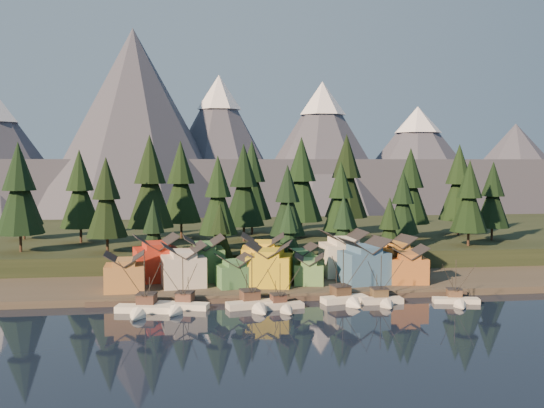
{
  "coord_description": "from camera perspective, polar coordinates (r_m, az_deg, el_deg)",
  "views": [
    {
      "loc": [
        -18.58,
        -107.65,
        29.01
      ],
      "look_at": [
        -0.45,
        30.0,
        19.21
      ],
      "focal_mm": 40.0,
      "sensor_mm": 36.0,
      "label": 1
    }
  ],
  "objects": [
    {
      "name": "tree_shore_4",
      "position": [
        156.72,
        11.0,
        -2.41
      ],
      "size": [
        7.94,
        7.94,
        18.5
      ],
      "color": "#332319",
      "rests_on": "shore_strip"
    },
    {
      "name": "house_front_1",
      "position": [
        135.46,
        -8.35,
        -5.58
      ],
      "size": [
        10.32,
        10.01,
        9.49
      ],
      "rotation": [
        0.0,
        0.0,
        0.14
      ],
      "color": "beige",
      "rests_on": "shore_strip"
    },
    {
      "name": "tree_shore_1",
      "position": [
        148.88,
        -4.92,
        -2.89
      ],
      "size": [
        7.54,
        7.54,
        17.57
      ],
      "color": "#332319",
      "rests_on": "shore_strip"
    },
    {
      "name": "tree_hill_0",
      "position": [
        165.63,
        -22.7,
        1.06
      ],
      "size": [
        12.03,
        12.03,
        28.03
      ],
      "color": "#332319",
      "rests_on": "hillside"
    },
    {
      "name": "tree_hill_3",
      "position": [
        168.16,
        -11.4,
        1.77
      ],
      "size": [
        13.02,
        13.02,
        30.34
      ],
      "color": "#332319",
      "rests_on": "hillside"
    },
    {
      "name": "boat_4",
      "position": [
        125.86,
        7.06,
        -8.2
      ],
      "size": [
        10.3,
        10.89,
        12.2
      ],
      "rotation": [
        0.0,
        0.0,
        0.23
      ],
      "color": "white",
      "rests_on": "ground"
    },
    {
      "name": "mountain_ridge",
      "position": [
        321.57,
        -4.95,
        3.49
      ],
      "size": [
        560.0,
        190.0,
        90.0
      ],
      "color": "#4B4E61",
      "rests_on": "ground"
    },
    {
      "name": "tree_shore_0",
      "position": [
        148.97,
        -11.09,
        -2.77
      ],
      "size": [
        7.9,
        7.9,
        18.41
      ],
      "color": "#332319",
      "rests_on": "shore_strip"
    },
    {
      "name": "boat_6",
      "position": [
        130.07,
        17.04,
        -8.23
      ],
      "size": [
        9.84,
        10.4,
        9.87
      ],
      "rotation": [
        0.0,
        0.0,
        -0.2
      ],
      "color": "silver",
      "rests_on": "ground"
    },
    {
      "name": "house_front_2",
      "position": [
        133.95,
        -3.62,
        -6.22
      ],
      "size": [
        8.45,
        8.49,
        7.0
      ],
      "rotation": [
        0.0,
        0.0,
        0.2
      ],
      "color": "#407644",
      "rests_on": "shore_strip"
    },
    {
      "name": "boat_1",
      "position": [
        120.88,
        -8.64,
        -8.91
      ],
      "size": [
        11.22,
        11.7,
        11.27
      ],
      "rotation": [
        0.0,
        0.0,
        -0.29
      ],
      "color": "white",
      "rests_on": "ground"
    },
    {
      "name": "tree_hill_16",
      "position": [
        192.32,
        -22.39,
        1.09
      ],
      "size": [
        11.1,
        11.1,
        25.86
      ],
      "color": "#332319",
      "rests_on": "hillside"
    },
    {
      "name": "tree_shore_3",
      "position": [
        153.31,
        6.74,
        -2.39
      ],
      "size": [
        8.18,
        8.18,
        19.07
      ],
      "color": "#332319",
      "rests_on": "shore_strip"
    },
    {
      "name": "house_front_0",
      "position": [
        133.0,
        -13.68,
        -6.12
      ],
      "size": [
        8.64,
        8.21,
        8.23
      ],
      "rotation": [
        0.0,
        0.0,
        0.05
      ],
      "color": "#A17039",
      "rests_on": "shore_strip"
    },
    {
      "name": "tree_hill_17",
      "position": [
        187.2,
        20.06,
        0.6
      ],
      "size": [
        9.89,
        9.89,
        23.05
      ],
      "color": "#332319",
      "rests_on": "hillside"
    },
    {
      "name": "boat_2",
      "position": [
        120.44,
        -1.63,
        -8.78
      ],
      "size": [
        11.24,
        11.83,
        12.26
      ],
      "rotation": [
        0.0,
        0.0,
        0.22
      ],
      "color": "beige",
      "rests_on": "ground"
    },
    {
      "name": "tree_hill_11",
      "position": [
        167.9,
        12.21,
        -0.06
      ],
      "size": [
        8.87,
        8.87,
        20.65
      ],
      "color": "#332319",
      "rests_on": "hillside"
    },
    {
      "name": "ground",
      "position": [
        113.03,
        2.25,
        -10.84
      ],
      "size": [
        500.0,
        500.0,
        0.0
      ],
      "primitive_type": "plane",
      "color": "black",
      "rests_on": "ground"
    },
    {
      "name": "tree_hill_13",
      "position": [
        172.89,
        18.07,
        0.45
      ],
      "size": [
        10.06,
        10.06,
        23.44
      ],
      "color": "#332319",
      "rests_on": "hillside"
    },
    {
      "name": "house_back_5",
      "position": [
        151.25,
        11.43,
        -4.64
      ],
      "size": [
        9.47,
        9.56,
        9.32
      ],
      "rotation": [
        0.0,
        0.0,
        0.15
      ],
      "color": "#C08031",
      "rests_on": "shore_strip"
    },
    {
      "name": "tree_hill_14",
      "position": [
        197.86,
        17.18,
        1.7
      ],
      "size": [
        12.22,
        12.22,
        28.47
      ],
      "color": "#332319",
      "rests_on": "hillside"
    },
    {
      "name": "house_back_1",
      "position": [
        141.57,
        -6.46,
        -4.98
      ],
      "size": [
        9.71,
        9.81,
        10.25
      ],
      "rotation": [
        0.0,
        0.0,
        0.07
      ],
      "color": "#3D6D3B",
      "rests_on": "shore_strip"
    },
    {
      "name": "house_front_4",
      "position": [
        137.06,
        3.52,
        -6.07
      ],
      "size": [
        7.77,
        8.16,
        6.6
      ],
      "rotation": [
        0.0,
        0.0,
        -0.22
      ],
      "color": "#518447",
      "rests_on": "shore_strip"
    },
    {
      "name": "tree_hill_7",
      "position": [
        157.95,
        1.47,
        0.09
      ],
      "size": [
        9.54,
        9.54,
        22.22
      ],
      "color": "#332319",
      "rests_on": "hillside"
    },
    {
      "name": "boat_3",
      "position": [
        119.95,
        0.99,
        -9.07
      ],
      "size": [
        9.54,
        10.14,
        9.92
      ],
      "rotation": [
        0.0,
        0.0,
        0.17
      ],
      "color": "beige",
      "rests_on": "ground"
    },
    {
      "name": "house_back_4",
      "position": [
        147.45,
        6.7,
        -4.51
      ],
      "size": [
        10.34,
        9.97,
        10.82
      ],
      "rotation": [
        0.0,
        0.0,
        0.05
      ],
      "color": "silver",
      "rests_on": "shore_strip"
    },
    {
      "name": "tree_hill_5",
      "position": [
        158.07,
        -5.1,
        0.56
      ],
      "size": [
        10.57,
        10.57,
        24.63
      ],
      "color": "#332319",
      "rests_on": "hillside"
    },
    {
      "name": "house_back_3",
      "position": [
        145.1,
        2.58,
        -5.25
      ],
      "size": [
        8.25,
        7.48,
        7.83
      ],
      "rotation": [
        0.0,
        0.0,
        0.09
      ],
      "color": "#417843",
      "rests_on": "shore_strip"
    },
    {
      "name": "boat_0",
      "position": [
        119.5,
        -12.13,
        -9.0
      ],
      "size": [
        11.48,
        12.13,
        12.17
      ],
      "rotation": [
        0.0,
        0.0,
        -0.19
      ],
      "color": "white",
      "rests_on": "ground"
    },
    {
      "name": "tree_hill_6",
      "position": [
        173.43,
        -2.67,
        1.51
      ],
      "size": [
        12.08,
        12.08,
        28.15
      ],
      "color": "#332319",
      "rests_on": "hillside"
    },
    {
      "name": "tree_shore_2",
      "position": [
        150.58,
        1.56,
        -2.78
      ],
      "size": [
        7.57,
        7.57,
        17.64
      ],
      "color": "#332319",
      "rests_on": "shore_strip"
    },
    {
      "name": "tree_hill_2",
      "position": [
        157.42,
        -15.31,
        0.33
      ],
      "size": [
        10.38,
        10.38,
        24.19
      ],
      "color": "#332319",
      "rests_on": "hillside"
    },
    {
      "name": "tree_hill_9",
      "position": [
        167.96,
        6.49,
        0.47
      ],
      "size": [
        9.92,
        9.92,
        23.1
      ],
      "color": "#332319",
      "rests_on": "hillside"
    },
    {
      "name": "house_back_2",
      "position": [
        142.49,
        -0.86,
        -4.85
      ],
      "size": [
        11.0,
        10.31,
        10.46
      ],
      "rotation": [
        0.0,
        0.0,
        -0.14
      ],
      "color": "yellow",
      "rests_on": "shore_strip"
    },
    {
      "name": "shore_strip",
      "position": [
        151.47,
        -0.33,
        -6.72
      ],
      "size": [
        400.0,
        50.0,
        1.5
      ],
      "primitive_type": "cube",
      "color": "#3D372C",
      "rests_on": "ground"
    },
    {
      "name": "tree_hill_4",
      "position": [
        182.81,
        -8.57,
        1.8
      ],
      "size": [
        12.57,
        12.57,
        29.28
      ],
      "color": "#332319",
      "rests_on": "hillside"
    },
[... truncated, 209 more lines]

